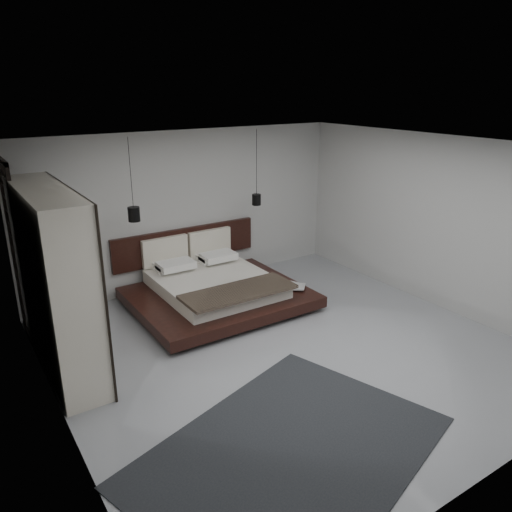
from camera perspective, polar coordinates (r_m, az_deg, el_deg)
floor at (r=7.17m, az=3.49°, el=-10.49°), size 6.00×6.00×0.00m
ceiling at (r=6.28m, az=4.01°, el=12.30°), size 6.00×6.00×0.00m
wall_back at (r=9.08m, az=-7.71°, el=5.30°), size 6.00×0.00×6.00m
wall_front at (r=4.76m, az=26.19°, el=-9.76°), size 6.00×0.00×6.00m
wall_left at (r=5.47m, az=-22.47°, el=-5.47°), size 0.00×6.00×6.00m
wall_right at (r=8.67m, az=19.88°, el=3.66°), size 0.00×6.00×6.00m
lattice_screen at (r=7.80m, az=-25.68°, el=0.47°), size 0.05×0.90×2.60m
bed at (r=8.45m, az=-4.79°, el=-3.61°), size 2.77×2.39×1.07m
book_lower at (r=8.52m, az=4.07°, el=-3.52°), size 0.31×0.34×0.03m
book_upper at (r=8.47m, az=4.08°, el=-3.46°), size 0.38×0.38×0.02m
pendant_left at (r=7.97m, az=-13.78°, el=4.68°), size 0.18×0.18×1.29m
pendant_right at (r=8.96m, az=0.05°, el=6.50°), size 0.16×0.16×1.32m
wardrobe at (r=6.77m, az=-21.98°, el=-2.68°), size 0.57×2.42×2.37m
rug at (r=5.46m, az=4.00°, el=-21.28°), size 3.65×3.07×0.01m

